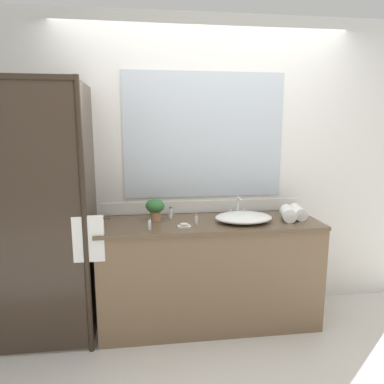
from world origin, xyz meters
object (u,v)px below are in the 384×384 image
object	(u,v)px
sink_basin	(244,217)
amenity_bottle_lotion	(196,219)
faucet	(238,210)
rolled_towel_near_edge	(298,212)
rolled_towel_middle	(288,213)
potted_plant	(155,208)
amenity_bottle_conditioner	(171,213)
soap_dish	(184,225)
amenity_bottle_shampoo	(150,224)

from	to	relation	value
sink_basin	amenity_bottle_lotion	bearing A→B (deg)	-178.71
faucet	rolled_towel_near_edge	bearing A→B (deg)	-14.04
rolled_towel_middle	amenity_bottle_lotion	bearing A→B (deg)	-178.93
potted_plant	rolled_towel_middle	distance (m)	1.10
amenity_bottle_conditioner	rolled_towel_near_edge	world-z (taller)	rolled_towel_near_edge
faucet	amenity_bottle_conditioner	distance (m)	0.58
rolled_towel_near_edge	rolled_towel_middle	xyz separation A→B (m)	(-0.11, -0.05, 0.00)
faucet	rolled_towel_near_edge	xyz separation A→B (m)	(0.49, -0.12, -0.01)
potted_plant	amenity_bottle_lotion	xyz separation A→B (m)	(0.32, -0.15, -0.07)
amenity_bottle_conditioner	soap_dish	bearing A→B (deg)	-73.98
soap_dish	amenity_bottle_shampoo	xyz separation A→B (m)	(-0.27, -0.03, 0.03)
amenity_bottle_shampoo	rolled_towel_middle	world-z (taller)	rolled_towel_middle
soap_dish	rolled_towel_near_edge	bearing A→B (deg)	8.87
rolled_towel_near_edge	sink_basin	bearing A→B (deg)	-173.00
amenity_bottle_lotion	faucet	bearing A→B (deg)	26.17
amenity_bottle_lotion	amenity_bottle_conditioner	size ratio (longest dim) A/B	0.84
soap_dish	faucet	bearing A→B (deg)	29.11
potted_plant	rolled_towel_near_edge	world-z (taller)	potted_plant
amenity_bottle_conditioner	rolled_towel_middle	size ratio (longest dim) A/B	0.46
sink_basin	soap_dish	distance (m)	0.51
potted_plant	amenity_bottle_shampoo	xyz separation A→B (m)	(-0.05, -0.26, -0.07)
faucet	soap_dish	world-z (taller)	faucet
rolled_towel_middle	soap_dish	bearing A→B (deg)	-173.53
amenity_bottle_shampoo	rolled_towel_near_edge	distance (m)	1.27
faucet	amenity_bottle_lotion	distance (m)	0.44
sink_basin	potted_plant	size ratio (longest dim) A/B	2.57
amenity_bottle_shampoo	rolled_towel_near_edge	size ratio (longest dim) A/B	0.37
amenity_bottle_conditioner	rolled_towel_near_edge	bearing A→B (deg)	-7.31
faucet	amenity_bottle_lotion	world-z (taller)	faucet
faucet	soap_dish	bearing A→B (deg)	-150.89
faucet	rolled_towel_middle	size ratio (longest dim) A/B	0.83
potted_plant	sink_basin	bearing A→B (deg)	-10.94
rolled_towel_near_edge	amenity_bottle_lotion	bearing A→B (deg)	-175.52
soap_dish	amenity_bottle_conditioner	bearing A→B (deg)	106.02
soap_dish	amenity_bottle_shampoo	size ratio (longest dim) A/B	1.10
sink_basin	faucet	bearing A→B (deg)	90.00
faucet	amenity_bottle_shampoo	distance (m)	0.82
amenity_bottle_lotion	amenity_bottle_conditioner	xyz separation A→B (m)	(-0.19, 0.21, 0.01)
faucet	potted_plant	bearing A→B (deg)	-176.36
rolled_towel_near_edge	rolled_towel_middle	distance (m)	0.12
rolled_towel_near_edge	amenity_bottle_conditioner	bearing A→B (deg)	172.69
soap_dish	amenity_bottle_lotion	size ratio (longest dim) A/B	1.23
amenity_bottle_shampoo	rolled_towel_near_edge	bearing A→B (deg)	8.35
sink_basin	amenity_bottle_shampoo	bearing A→B (deg)	-170.78
faucet	potted_plant	world-z (taller)	potted_plant
rolled_towel_middle	sink_basin	bearing A→B (deg)	-179.15
faucet	amenity_bottle_shampoo	xyz separation A→B (m)	(-0.76, -0.31, -0.01)
soap_dish	amenity_bottle_lotion	bearing A→B (deg)	38.51
potted_plant	rolled_towel_near_edge	distance (m)	1.21
soap_dish	amenity_bottle_conditioner	size ratio (longest dim) A/B	1.04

